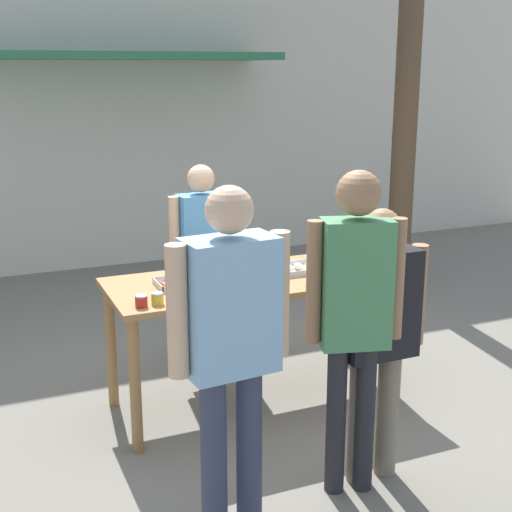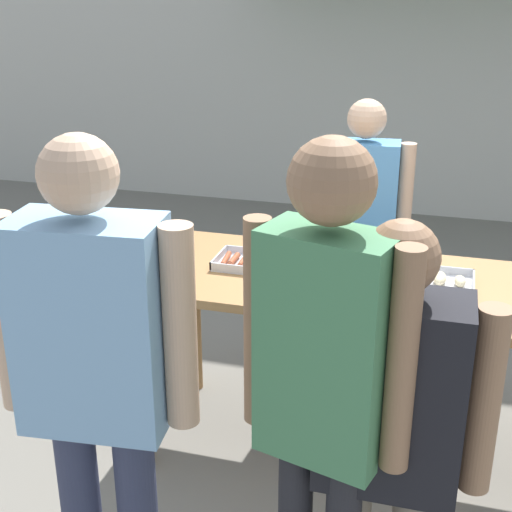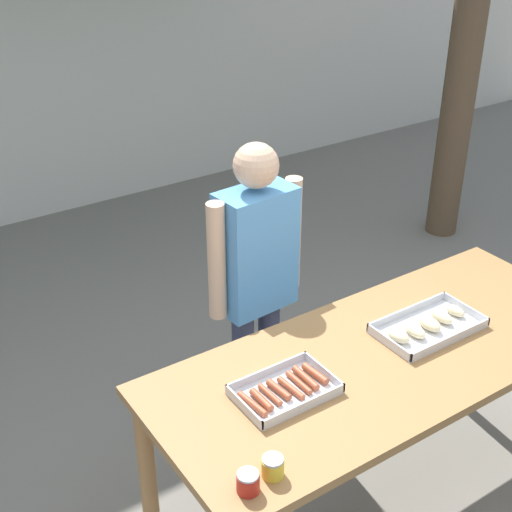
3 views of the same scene
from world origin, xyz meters
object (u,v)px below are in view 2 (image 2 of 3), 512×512
food_tray_sausages (257,263)px  condiment_jar_ketchup (177,277)px  person_customer_waiting_in_line (324,380)px  food_tray_buns (418,279)px  person_server_behind_table (361,216)px  person_customer_with_cup (388,429)px  condiment_jar_mustard (155,276)px  person_customer_holding_hotdog (96,365)px

food_tray_sausages → condiment_jar_ketchup: condiment_jar_ketchup is taller
person_customer_waiting_in_line → food_tray_buns: bearing=-83.7°
food_tray_buns → person_server_behind_table: person_server_behind_table is taller
food_tray_buns → person_server_behind_table: (-0.36, 0.76, 0.02)m
food_tray_sausages → person_server_behind_table: person_server_behind_table is taller
food_tray_sausages → food_tray_buns: food_tray_buns is taller
person_customer_with_cup → condiment_jar_mustard: bearing=-37.9°
condiment_jar_mustard → person_customer_waiting_in_line: person_customer_waiting_in_line is taller
person_customer_holding_hotdog → food_tray_buns: bearing=-131.5°
condiment_jar_mustard → person_customer_with_cup: bearing=-37.5°
person_server_behind_table → condiment_jar_mustard: bearing=-129.4°
food_tray_buns → condiment_jar_mustard: (-1.11, -0.31, 0.01)m
person_server_behind_table → person_customer_with_cup: size_ratio=1.01×
food_tray_buns → person_customer_waiting_in_line: size_ratio=0.26×
food_tray_buns → condiment_jar_ketchup: condiment_jar_ketchup is taller
food_tray_buns → person_server_behind_table: bearing=115.1°
food_tray_buns → person_customer_waiting_in_line: (-0.19, -1.22, 0.17)m
food_tray_buns → condiment_jar_ketchup: size_ratio=6.22×
person_customer_waiting_in_line → person_server_behind_table: bearing=-69.9°
food_tray_buns → person_customer_holding_hotdog: bearing=-125.9°
condiment_jar_mustard → person_customer_waiting_in_line: (0.92, -0.90, 0.15)m
person_server_behind_table → person_customer_holding_hotdog: 2.08m
condiment_jar_mustard → person_customer_with_cup: (1.10, -0.85, -0.02)m
person_server_behind_table → person_customer_waiting_in_line: size_ratio=0.88×
food_tray_sausages → person_customer_with_cup: 1.37m
food_tray_sausages → condiment_jar_mustard: (-0.37, -0.32, 0.02)m
person_customer_holding_hotdog → person_customer_with_cup: person_customer_holding_hotdog is taller
person_customer_with_cup → person_customer_waiting_in_line: (-0.19, -0.06, 0.17)m
person_customer_with_cup → person_customer_holding_hotdog: bearing=4.7°
condiment_jar_mustard → food_tray_sausages: bearing=40.3°
condiment_jar_ketchup → person_customer_holding_hotdog: size_ratio=0.04×
person_customer_with_cup → food_tray_buns: bearing=-90.8°
condiment_jar_mustard → person_customer_with_cup: person_customer_with_cup is taller
food_tray_buns → condiment_jar_ketchup: bearing=-163.2°
person_server_behind_table → person_customer_waiting_in_line: (0.17, -1.98, 0.15)m
food_tray_buns → food_tray_sausages: bearing=179.9°
person_customer_waiting_in_line → person_customer_with_cup: bearing=-147.8°
person_server_behind_table → person_customer_with_cup: 1.96m
person_customer_with_cup → person_customer_waiting_in_line: size_ratio=0.88×
condiment_jar_mustard → food_tray_buns: bearing=15.8°
condiment_jar_ketchup → person_customer_with_cup: 1.32m
condiment_jar_ketchup → condiment_jar_mustard: bearing=-174.3°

